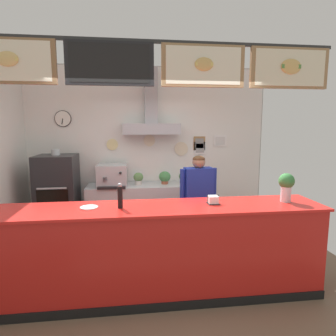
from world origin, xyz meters
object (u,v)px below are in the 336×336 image
at_px(espresso_machine, 112,175).
at_px(potted_rosemary, 165,177).
at_px(pizza_oven, 58,198).
at_px(condiment_plate, 89,207).
at_px(basil_vase, 286,186).
at_px(pepper_grinder, 120,196).
at_px(napkin_holder, 213,200).
at_px(potted_oregano, 183,177).
at_px(potted_sage, 138,178).
at_px(shop_worker, 198,201).

relative_size(espresso_machine, potted_rosemary, 2.39).
bearing_deg(pizza_oven, condiment_plate, -66.80).
xyz_separation_m(espresso_machine, condiment_plate, (-0.12, -2.05, -0.01)).
distance_m(potted_rosemary, basil_vase, 2.45).
distance_m(pizza_oven, pepper_grinder, 2.26).
distance_m(condiment_plate, napkin_holder, 1.42).
xyz_separation_m(espresso_machine, potted_oregano, (1.31, 0.04, -0.07)).
height_order(espresso_machine, potted_rosemary, espresso_machine).
xyz_separation_m(potted_oregano, potted_rosemary, (-0.34, 0.00, 0.01)).
xyz_separation_m(potted_rosemary, pepper_grinder, (-0.74, -2.14, 0.18)).
bearing_deg(potted_oregano, basil_vase, -67.23).
bearing_deg(potted_sage, condiment_plate, -105.95).
bearing_deg(espresso_machine, condiment_plate, -93.47).
xyz_separation_m(potted_sage, napkin_holder, (0.83, -2.09, 0.10)).
distance_m(pizza_oven, potted_oregano, 2.26).
relative_size(espresso_machine, potted_sage, 2.55).
height_order(shop_worker, potted_rosemary, shop_worker).
bearing_deg(shop_worker, pizza_oven, -24.45).
bearing_deg(condiment_plate, potted_oregano, 55.48).
bearing_deg(pepper_grinder, potted_oregano, 63.02).
relative_size(basil_vase, pepper_grinder, 1.23).
xyz_separation_m(espresso_machine, potted_rosemary, (0.97, 0.04, -0.06)).
bearing_deg(potted_oregano, pepper_grinder, -116.98).
bearing_deg(espresso_machine, potted_oregano, 1.66).
distance_m(pizza_oven, napkin_holder, 2.91).
height_order(shop_worker, napkin_holder, shop_worker).
relative_size(pizza_oven, condiment_plate, 8.08).
bearing_deg(condiment_plate, shop_worker, 35.34).
relative_size(napkin_holder, pepper_grinder, 0.49).
bearing_deg(shop_worker, condiment_plate, 29.83).
relative_size(potted_sage, napkin_holder, 1.61).
bearing_deg(napkin_holder, condiment_plate, 179.93).
relative_size(shop_worker, potted_rosemary, 6.42).
distance_m(pizza_oven, espresso_machine, 1.00).
distance_m(potted_rosemary, pepper_grinder, 2.27).
distance_m(shop_worker, potted_oregano, 1.05).
bearing_deg(potted_oregano, pizza_oven, -173.81).
height_order(espresso_machine, condiment_plate, espresso_machine).
relative_size(potted_oregano, napkin_holder, 1.49).
height_order(espresso_machine, potted_sage, espresso_machine).
bearing_deg(pizza_oven, espresso_machine, 12.54).
bearing_deg(espresso_machine, potted_rosemary, 2.35).
relative_size(espresso_machine, condiment_plate, 2.90).
bearing_deg(pizza_oven, basil_vase, -30.94).
bearing_deg(potted_oregano, condiment_plate, -124.52).
bearing_deg(shop_worker, espresso_machine, -41.28).
bearing_deg(potted_sage, pepper_grinder, -96.64).
xyz_separation_m(potted_oregano, pepper_grinder, (-1.09, -2.14, 0.19)).
height_order(pizza_oven, potted_oregano, pizza_oven).
bearing_deg(shop_worker, potted_oregano, -92.14).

